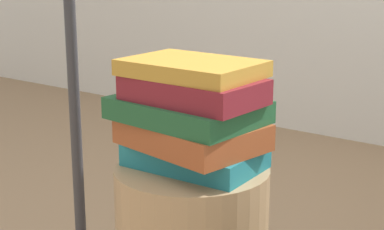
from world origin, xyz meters
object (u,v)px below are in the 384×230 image
object	(u,v)px
book_rust	(191,134)
book_teal	(195,156)
book_ochre	(191,68)
book_maroon	(193,90)
book_forest	(189,109)

from	to	relation	value
book_rust	book_teal	bearing A→B (deg)	90.95
book_rust	book_ochre	xyz separation A→B (m)	(0.00, -0.00, 0.14)
book_maroon	book_ochre	distance (m)	0.04
book_teal	book_forest	world-z (taller)	book_forest
book_teal	book_maroon	distance (m)	0.15
book_teal	book_forest	xyz separation A→B (m)	(-0.01, -0.01, 0.10)
book_forest	book_maroon	size ratio (longest dim) A/B	1.09
book_teal	book_ochre	distance (m)	0.19
book_forest	book_maroon	xyz separation A→B (m)	(0.02, -0.02, 0.05)
book_maroon	book_teal	bearing A→B (deg)	120.04
book_teal	book_ochre	size ratio (longest dim) A/B	1.02
book_teal	book_rust	distance (m)	0.05
book_teal	book_rust	size ratio (longest dim) A/B	0.99
book_forest	book_maroon	bearing A→B (deg)	-29.26
book_teal	book_forest	bearing A→B (deg)	-156.27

